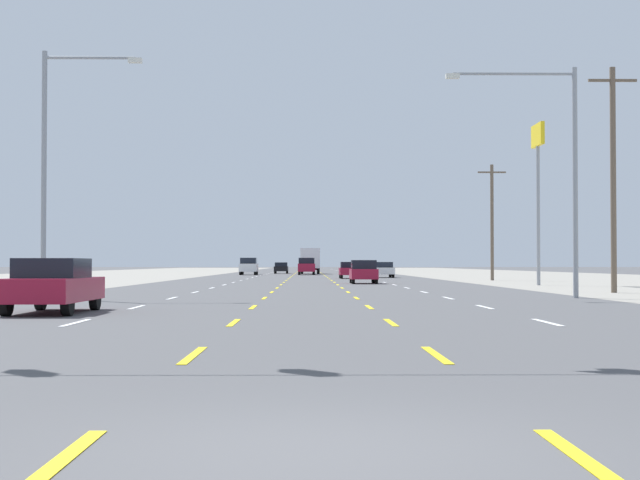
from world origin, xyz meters
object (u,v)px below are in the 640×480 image
at_px(suv_far_left_far, 249,266).
at_px(suv_center_turn_farther, 306,266).
at_px(sedan_inner_left_distant_a, 281,268).
at_px(streetlight_left_row_0, 54,155).
at_px(sedan_far_left_nearest, 53,285).
at_px(sedan_far_right_midfar, 383,270).
at_px(hatchback_inner_right_near, 363,272).
at_px(pole_sign_right_row_1, 538,162).
at_px(sedan_inner_right_mid, 350,270).
at_px(streetlight_right_row_0, 559,160).
at_px(box_truck_center_turn_farthest, 310,259).

bearing_deg(suv_far_left_far, suv_center_turn_farther, 2.00).
distance_m(sedan_inner_left_distant_a, streetlight_left_row_0, 88.51).
height_order(sedan_far_left_nearest, sedan_far_right_midfar, same).
xyz_separation_m(hatchback_inner_right_near, pole_sign_right_row_1, (10.32, -5.05, 6.70)).
height_order(sedan_far_left_nearest, streetlight_left_row_0, streetlight_left_row_0).
bearing_deg(sedan_inner_right_mid, streetlight_left_row_0, -105.67).
bearing_deg(streetlight_right_row_0, suv_far_left_far, 102.49).
height_order(hatchback_inner_right_near, sedan_inner_left_distant_a, hatchback_inner_right_near).
bearing_deg(hatchback_inner_right_near, sedan_inner_left_distant_a, 96.57).
height_order(sedan_far_right_midfar, sedan_inner_left_distant_a, same).
relative_size(box_truck_center_turn_farthest, pole_sign_right_row_1, 0.73).
relative_size(sedan_far_left_nearest, pole_sign_right_row_1, 0.46).
height_order(sedan_far_left_nearest, box_truck_center_turn_farthest, box_truck_center_turn_farthest).
bearing_deg(sedan_inner_left_distant_a, suv_center_turn_farther, -76.12).
xyz_separation_m(sedan_far_left_nearest, hatchback_inner_right_near, (10.48, 37.05, 0.03)).
bearing_deg(streetlight_right_row_0, sedan_far_right_midfar, 92.77).
distance_m(sedan_far_left_nearest, pole_sign_right_row_1, 38.75).
distance_m(suv_far_left_far, suv_center_turn_farther, 6.72).
distance_m(sedan_far_left_nearest, sedan_inner_right_mid, 59.36).
distance_m(sedan_inner_right_mid, streetlight_right_row_0, 48.26).
height_order(sedan_inner_right_mid, suv_center_turn_farther, suv_center_turn_farther).
bearing_deg(sedan_inner_right_mid, sedan_inner_left_distant_a, 100.03).
xyz_separation_m(suv_center_turn_farther, box_truck_center_turn_farthest, (0.45, 9.67, 0.81)).
relative_size(sedan_far_right_midfar, streetlight_left_row_0, 0.48).
bearing_deg(hatchback_inner_right_near, streetlight_right_row_0, -77.21).
relative_size(suv_center_turn_farther, sedan_inner_left_distant_a, 1.09).
bearing_deg(hatchback_inner_right_near, sedan_far_left_nearest, -105.79).
bearing_deg(sedan_far_left_nearest, suv_far_left_far, 90.04).
xyz_separation_m(hatchback_inner_right_near, sedan_far_right_midfar, (3.41, 26.47, -0.03)).
bearing_deg(streetlight_right_row_0, hatchback_inner_right_near, 102.79).
relative_size(box_truck_center_turn_farthest, streetlight_left_row_0, 0.76).
bearing_deg(pole_sign_right_row_1, box_truck_center_turn_farthest, 102.22).
xyz_separation_m(pole_sign_right_row_1, streetlight_left_row_0, (-23.67, -21.26, -2.04)).
bearing_deg(hatchback_inner_right_near, suv_far_left_far, 102.32).
bearing_deg(sedan_inner_right_mid, pole_sign_right_row_1, -68.72).
distance_m(sedan_far_left_nearest, hatchback_inner_right_near, 38.50).
height_order(hatchback_inner_right_near, sedan_inner_right_mid, hatchback_inner_right_near).
bearing_deg(suv_center_turn_farther, box_truck_center_turn_farthest, 87.32).
relative_size(sedan_inner_right_mid, pole_sign_right_row_1, 0.46).
height_order(suv_center_turn_farther, sedan_inner_left_distant_a, suv_center_turn_farther).
distance_m(sedan_inner_right_mid, pole_sign_right_row_1, 29.14).
xyz_separation_m(sedan_inner_right_mid, streetlight_left_row_0, (-13.37, -47.68, 4.69)).
height_order(sedan_inner_right_mid, suv_far_left_far, suv_far_left_far).
bearing_deg(sedan_inner_left_distant_a, pole_sign_right_row_1, -75.38).
bearing_deg(pole_sign_right_row_1, sedan_far_right_midfar, 102.37).
relative_size(suv_far_left_far, pole_sign_right_row_1, 0.50).
bearing_deg(hatchback_inner_right_near, suv_center_turn_farther, 94.50).
height_order(sedan_inner_right_mid, sedan_far_right_midfar, same).
height_order(suv_far_left_far, streetlight_right_row_0, streetlight_right_row_0).
relative_size(streetlight_left_row_0, streetlight_right_row_0, 1.06).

